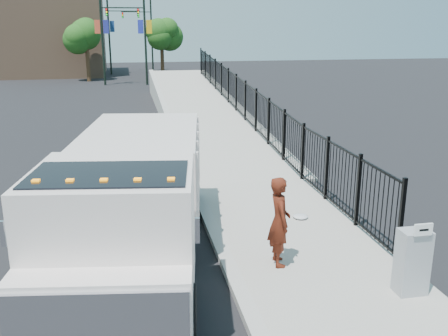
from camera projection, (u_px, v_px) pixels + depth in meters
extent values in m
plane|color=black|center=(216.00, 241.00, 11.88)|extent=(120.00, 120.00, 0.00)
cube|color=#9E998E|center=(325.00, 270.00, 10.33)|extent=(3.55, 12.00, 0.12)
cube|color=#ADAAA3|center=(234.00, 278.00, 9.97)|extent=(0.30, 12.00, 0.16)
cube|color=#9E998E|center=(203.00, 119.00, 27.37)|extent=(3.95, 24.06, 3.19)
cube|color=black|center=(245.00, 114.00, 23.61)|extent=(0.10, 28.00, 1.80)
cube|color=black|center=(138.00, 233.00, 10.84)|extent=(2.15, 7.43, 0.24)
cube|color=white|center=(116.00, 233.00, 8.16)|extent=(2.86, 2.73, 2.16)
cube|color=white|center=(102.00, 307.00, 7.01)|extent=(2.62, 1.12, 1.08)
cube|color=silver|center=(97.00, 323.00, 6.63)|extent=(2.47, 0.45, 0.92)
cube|color=black|center=(110.00, 201.00, 7.72)|extent=(2.56, 1.74, 0.92)
cube|color=white|center=(143.00, 168.00, 11.89)|extent=(3.24, 4.87, 1.84)
cube|color=silver|center=(3.00, 234.00, 6.93)|extent=(0.07, 0.07, 0.38)
cube|color=silver|center=(197.00, 230.00, 7.05)|extent=(0.07, 0.07, 0.38)
cube|color=orange|center=(36.00, 182.00, 7.19)|extent=(0.12, 0.10, 0.06)
cube|color=orange|center=(70.00, 181.00, 7.21)|extent=(0.12, 0.10, 0.06)
cube|color=orange|center=(104.00, 181.00, 7.23)|extent=(0.12, 0.10, 0.06)
cube|color=orange|center=(138.00, 180.00, 7.25)|extent=(0.12, 0.10, 0.06)
cube|color=orange|center=(171.00, 180.00, 7.27)|extent=(0.12, 0.10, 0.06)
cylinder|color=black|center=(38.00, 322.00, 7.70)|extent=(0.50, 1.12, 1.08)
cylinder|color=black|center=(185.00, 318.00, 7.80)|extent=(0.50, 1.12, 1.08)
cylinder|color=black|center=(103.00, 204.00, 12.78)|extent=(0.50, 1.12, 1.08)
cylinder|color=black|center=(191.00, 202.00, 12.88)|extent=(0.50, 1.12, 1.08)
cylinder|color=black|center=(111.00, 189.00, 13.92)|extent=(0.50, 1.12, 1.08)
cylinder|color=black|center=(192.00, 188.00, 14.02)|extent=(0.50, 1.12, 1.08)
imported|color=#4F1A0D|center=(279.00, 221.00, 10.24)|extent=(0.49, 0.71, 1.90)
cube|color=gray|center=(412.00, 262.00, 9.20)|extent=(0.55, 0.40, 1.25)
cube|color=white|center=(423.00, 230.00, 8.79)|extent=(0.35, 0.04, 0.22)
ellipsoid|color=silver|center=(300.00, 216.00, 12.94)|extent=(0.39, 0.39, 0.10)
cylinder|color=black|center=(102.00, 37.00, 41.44)|extent=(0.18, 0.18, 8.00)
cube|color=black|center=(120.00, 8.00, 41.10)|extent=(3.20, 0.08, 0.08)
cube|color=black|center=(138.00, 12.00, 41.46)|extent=(0.18, 0.22, 0.60)
cube|color=navy|center=(106.00, 27.00, 41.29)|extent=(0.45, 0.04, 1.10)
cube|color=#D5492B|center=(97.00, 27.00, 41.16)|extent=(0.45, 0.04, 1.10)
cylinder|color=black|center=(145.00, 37.00, 41.64)|extent=(0.18, 0.18, 8.00)
cube|color=black|center=(124.00, 8.00, 40.71)|extent=(3.20, 0.08, 0.08)
cube|color=black|center=(106.00, 12.00, 40.54)|extent=(0.18, 0.22, 0.60)
cube|color=#F2B013|center=(149.00, 27.00, 41.48)|extent=(0.45, 0.04, 1.10)
cube|color=#212DA4|center=(141.00, 27.00, 41.35)|extent=(0.45, 0.04, 1.10)
cylinder|color=black|center=(109.00, 35.00, 50.80)|extent=(0.18, 0.18, 8.00)
cube|color=black|center=(124.00, 11.00, 50.46)|extent=(3.20, 0.08, 0.08)
cube|color=black|center=(138.00, 15.00, 50.82)|extent=(0.18, 0.22, 0.60)
cube|color=navy|center=(112.00, 26.00, 50.65)|extent=(0.45, 0.04, 1.10)
cube|color=#C66613|center=(105.00, 26.00, 50.52)|extent=(0.45, 0.04, 1.10)
cylinder|color=black|center=(152.00, 34.00, 54.95)|extent=(0.18, 0.18, 8.00)
cube|color=black|center=(136.00, 12.00, 54.02)|extent=(3.20, 0.08, 0.08)
cube|color=black|center=(123.00, 15.00, 53.85)|extent=(0.18, 0.22, 0.60)
cube|color=orange|center=(155.00, 26.00, 54.79)|extent=(0.45, 0.04, 1.10)
cube|color=navy|center=(148.00, 26.00, 54.66)|extent=(0.45, 0.04, 1.10)
cylinder|color=#382314|center=(88.00, 63.00, 44.96)|extent=(0.36, 0.36, 3.20)
sphere|color=#194714|center=(86.00, 36.00, 44.29)|extent=(2.83, 2.83, 2.83)
cylinder|color=#382314|center=(162.00, 61.00, 48.32)|extent=(0.36, 0.36, 3.20)
sphere|color=#194714|center=(161.00, 35.00, 47.66)|extent=(2.46, 2.46, 2.46)
cylinder|color=#382314|center=(92.00, 57.00, 54.74)|extent=(0.36, 0.36, 3.20)
sphere|color=#194714|center=(91.00, 34.00, 54.07)|extent=(2.42, 2.42, 2.42)
cube|color=#8C664C|center=(52.00, 35.00, 50.62)|extent=(10.00, 10.00, 8.00)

